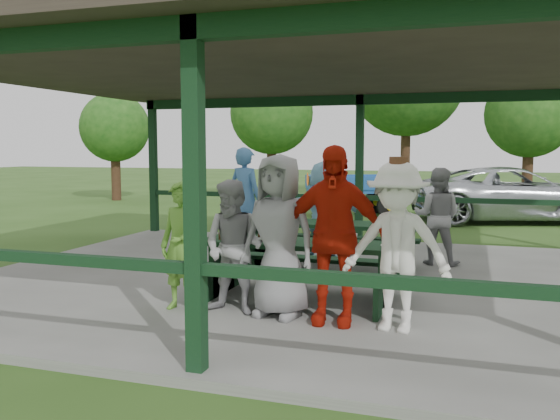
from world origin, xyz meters
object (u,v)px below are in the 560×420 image
(contestant_white_fedora, at_px, (397,247))
(spectator_blue, at_px, (245,198))
(spectator_lblue, at_px, (323,210))
(contestant_grey_left, at_px, (234,247))
(pickup_truck, at_px, (513,194))
(picnic_table_near, at_px, (300,263))
(picnic_table_far, at_px, (330,239))
(contestant_green, at_px, (181,246))
(contestant_grey_mid, at_px, (279,236))
(contestant_red, at_px, (333,235))
(spectator_grey, at_px, (437,216))
(farm_trailer, at_px, (355,194))

(contestant_white_fedora, relative_size, spectator_blue, 0.95)
(spectator_lblue, relative_size, spectator_blue, 0.88)
(contestant_grey_left, xyz_separation_m, pickup_truck, (3.68, 11.13, -0.13))
(picnic_table_near, relative_size, spectator_lblue, 1.48)
(picnic_table_far, bearing_deg, spectator_blue, 144.95)
(contestant_white_fedora, distance_m, spectator_lblue, 4.12)
(contestant_white_fedora, xyz_separation_m, pickup_truck, (1.80, 11.22, -0.24))
(picnic_table_far, height_order, contestant_grey_left, contestant_grey_left)
(picnic_table_far, relative_size, spectator_blue, 1.41)
(pickup_truck, bearing_deg, spectator_lblue, 137.92)
(contestant_grey_left, bearing_deg, spectator_lblue, 93.74)
(contestant_green, distance_m, contestant_grey_mid, 1.20)
(contestant_green, relative_size, contestant_red, 0.78)
(contestant_grey_mid, relative_size, contestant_red, 0.95)
(spectator_grey, xyz_separation_m, pickup_truck, (1.61, 7.36, -0.15))
(pickup_truck, height_order, farm_trailer, pickup_truck)
(spectator_blue, bearing_deg, contestant_green, 118.86)
(spectator_grey, bearing_deg, picnic_table_far, 35.38)
(contestant_grey_left, xyz_separation_m, spectator_lblue, (0.16, 3.65, 0.07))
(spectator_lblue, bearing_deg, pickup_truck, -107.68)
(picnic_table_near, bearing_deg, pickup_truck, 73.12)
(contestant_grey_left, bearing_deg, pickup_truck, 77.98)
(farm_trailer, bearing_deg, spectator_blue, -120.59)
(farm_trailer, bearing_deg, contestant_white_fedora, -100.93)
(spectator_lblue, bearing_deg, picnic_table_far, 118.49)
(contestant_grey_left, xyz_separation_m, spectator_grey, (2.07, 3.77, 0.02))
(picnic_table_near, bearing_deg, picnic_table_far, 92.26)
(contestant_grey_left, bearing_deg, contestant_green, -168.76)
(contestant_grey_left, distance_m, spectator_lblue, 3.66)
(contestant_grey_left, bearing_deg, farm_trailer, 99.97)
(picnic_table_near, xyz_separation_m, spectator_lblue, (-0.39, 2.82, 0.38))
(contestant_grey_mid, bearing_deg, picnic_table_near, 98.75)
(spectator_lblue, distance_m, spectator_blue, 1.77)
(picnic_table_far, bearing_deg, contestant_red, -76.26)
(picnic_table_far, bearing_deg, contestant_green, -111.20)
(contestant_red, relative_size, spectator_grey, 1.22)
(picnic_table_far, distance_m, pickup_truck, 8.90)
(picnic_table_near, relative_size, contestant_red, 1.28)
(contestant_grey_left, distance_m, spectator_grey, 4.30)
(contestant_green, height_order, contestant_grey_left, contestant_grey_left)
(pickup_truck, bearing_deg, spectator_grey, 150.77)
(picnic_table_near, height_order, contestant_white_fedora, contestant_white_fedora)
(pickup_truck, bearing_deg, contestant_white_fedora, 153.97)
(spectator_lblue, bearing_deg, spectator_grey, -169.01)
(contestant_green, height_order, spectator_grey, spectator_grey)
(spectator_lblue, distance_m, farm_trailer, 7.50)
(contestant_grey_mid, relative_size, spectator_grey, 1.16)
(contestant_white_fedora, relative_size, pickup_truck, 0.34)
(contestant_green, bearing_deg, farm_trailer, 97.72)
(spectator_lblue, distance_m, spectator_grey, 1.91)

